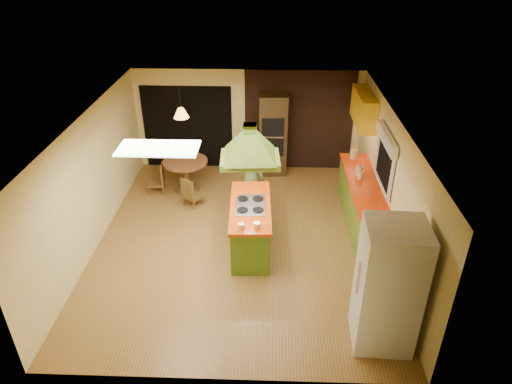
{
  "coord_description": "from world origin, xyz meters",
  "views": [
    {
      "loc": [
        0.57,
        -7.34,
        5.28
      ],
      "look_at": [
        0.32,
        -0.12,
        1.15
      ],
      "focal_mm": 32.0,
      "sensor_mm": 36.0,
      "label": 1
    }
  ],
  "objects_px": {
    "refrigerator": "(388,287)",
    "dining_table": "(186,170)",
    "kitchen_island": "(251,226)",
    "man": "(251,178)",
    "wall_oven": "(273,135)",
    "canister_large": "(354,154)"
  },
  "relations": [
    {
      "from": "dining_table",
      "to": "refrigerator",
      "type": "bearing_deg",
      "value": -50.6
    },
    {
      "from": "canister_large",
      "to": "wall_oven",
      "type": "bearing_deg",
      "value": 148.68
    },
    {
      "from": "refrigerator",
      "to": "dining_table",
      "type": "relative_size",
      "value": 1.97
    },
    {
      "from": "kitchen_island",
      "to": "man",
      "type": "bearing_deg",
      "value": 90.02
    },
    {
      "from": "man",
      "to": "canister_large",
      "type": "relative_size",
      "value": 7.55
    },
    {
      "from": "kitchen_island",
      "to": "wall_oven",
      "type": "xyz_separation_m",
      "value": [
        0.4,
        3.17,
        0.54
      ]
    },
    {
      "from": "man",
      "to": "wall_oven",
      "type": "relative_size",
      "value": 0.82
    },
    {
      "from": "wall_oven",
      "to": "kitchen_island",
      "type": "bearing_deg",
      "value": -99.8
    },
    {
      "from": "man",
      "to": "wall_oven",
      "type": "distance_m",
      "value": 1.96
    },
    {
      "from": "kitchen_island",
      "to": "man",
      "type": "distance_m",
      "value": 1.32
    },
    {
      "from": "kitchen_island",
      "to": "refrigerator",
      "type": "distance_m",
      "value": 3.05
    },
    {
      "from": "man",
      "to": "wall_oven",
      "type": "height_order",
      "value": "wall_oven"
    },
    {
      "from": "refrigerator",
      "to": "dining_table",
      "type": "height_order",
      "value": "refrigerator"
    },
    {
      "from": "dining_table",
      "to": "canister_large",
      "type": "distance_m",
      "value": 3.8
    },
    {
      "from": "kitchen_island",
      "to": "refrigerator",
      "type": "relative_size",
      "value": 0.94
    },
    {
      "from": "man",
      "to": "wall_oven",
      "type": "xyz_separation_m",
      "value": [
        0.45,
        1.9,
        0.18
      ]
    },
    {
      "from": "kitchen_island",
      "to": "refrigerator",
      "type": "height_order",
      "value": "refrigerator"
    },
    {
      "from": "kitchen_island",
      "to": "refrigerator",
      "type": "bearing_deg",
      "value": -50.05
    },
    {
      "from": "dining_table",
      "to": "kitchen_island",
      "type": "bearing_deg",
      "value": -53.73
    },
    {
      "from": "wall_oven",
      "to": "dining_table",
      "type": "height_order",
      "value": "wall_oven"
    },
    {
      "from": "dining_table",
      "to": "canister_large",
      "type": "bearing_deg",
      "value": -1.13
    },
    {
      "from": "kitchen_island",
      "to": "canister_large",
      "type": "bearing_deg",
      "value": 41.4
    }
  ]
}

